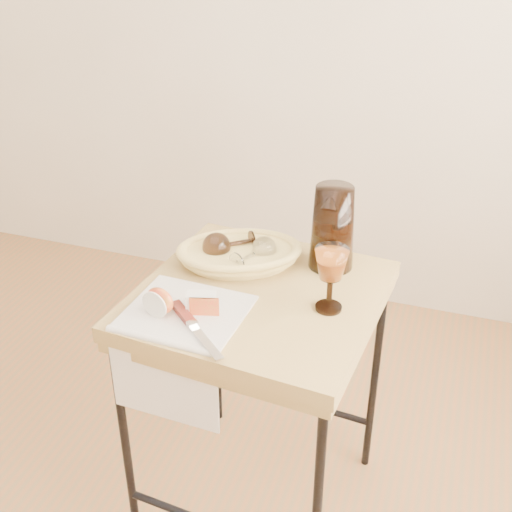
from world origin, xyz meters
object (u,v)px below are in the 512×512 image
at_px(side_table, 258,405).
at_px(pitcher, 333,228).
at_px(wine_goblet, 330,279).
at_px(apple_half, 160,301).
at_px(table_knife, 194,326).
at_px(tea_towel, 186,312).
at_px(goblet_lying_a, 232,244).
at_px(goblet_lying_b, 253,255).
at_px(bread_basket, 239,256).

height_order(side_table, pitcher, pitcher).
bearing_deg(wine_goblet, side_table, 175.29).
relative_size(apple_half, table_knife, 0.31).
bearing_deg(side_table, tea_towel, -133.35).
relative_size(side_table, apple_half, 10.10).
bearing_deg(apple_half, pitcher, 58.83).
height_order(tea_towel, apple_half, apple_half).
relative_size(goblet_lying_a, pitcher, 0.47).
distance_m(side_table, goblet_lying_b, 0.45).
distance_m(bread_basket, goblet_lying_b, 0.05).
bearing_deg(bread_basket, tea_towel, -122.94).
height_order(goblet_lying_b, pitcher, pitcher).
relative_size(side_table, table_knife, 3.13).
bearing_deg(bread_basket, side_table, -75.31).
height_order(tea_towel, goblet_lying_a, goblet_lying_a).
bearing_deg(side_table, pitcher, 53.41).
distance_m(tea_towel, pitcher, 0.46).
bearing_deg(table_knife, pitcher, 102.15).
bearing_deg(goblet_lying_b, bread_basket, 94.09).
bearing_deg(bread_basket, goblet_lying_a, 129.58).
xyz_separation_m(pitcher, table_knife, (-0.24, -0.41, -0.10)).
bearing_deg(wine_goblet, tea_towel, -158.10).
distance_m(tea_towel, bread_basket, 0.28).
relative_size(side_table, goblet_lying_b, 6.71).
relative_size(tea_towel, pitcher, 1.04).
relative_size(bread_basket, goblet_lying_a, 2.38).
bearing_deg(table_knife, bread_basket, 133.37).
bearing_deg(side_table, apple_half, -138.40).
distance_m(side_table, bread_basket, 0.44).
distance_m(goblet_lying_a, pitcher, 0.29).
bearing_deg(apple_half, goblet_lying_a, 88.51).
xyz_separation_m(goblet_lying_a, wine_goblet, (0.32, -0.15, 0.03)).
distance_m(bread_basket, apple_half, 0.31).
relative_size(goblet_lying_b, apple_half, 1.51).
distance_m(wine_goblet, apple_half, 0.42).
bearing_deg(tea_towel, bread_basket, 83.47).
xyz_separation_m(side_table, bread_basket, (-0.10, 0.12, 0.42)).
xyz_separation_m(goblet_lying_a, goblet_lying_b, (0.07, -0.03, -0.00)).
height_order(goblet_lying_a, table_knife, goblet_lying_a).
bearing_deg(tea_towel, wine_goblet, 24.46).
xyz_separation_m(bread_basket, table_knife, (0.01, -0.34, -0.01)).
bearing_deg(goblet_lying_b, apple_half, 178.47).
bearing_deg(pitcher, apple_half, -133.57).
relative_size(tea_towel, bread_basket, 0.93).
bearing_deg(apple_half, tea_towel, 35.94).
height_order(side_table, table_knife, table_knife).
relative_size(wine_goblet, table_knife, 0.70).
bearing_deg(bread_basket, wine_goblet, -49.41).
bearing_deg(table_knife, side_table, 109.28).
relative_size(goblet_lying_b, pitcher, 0.42).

